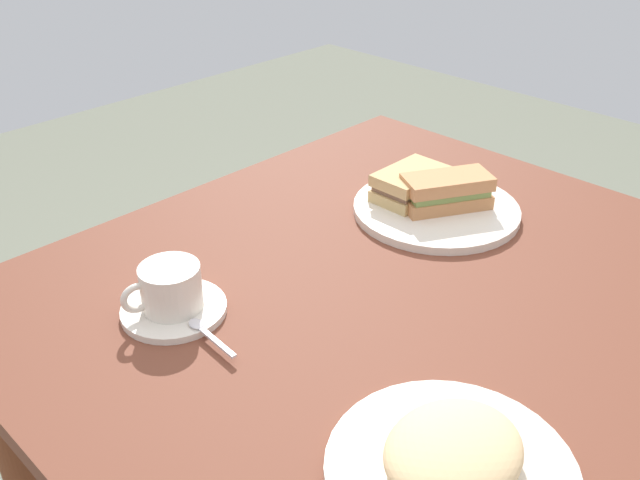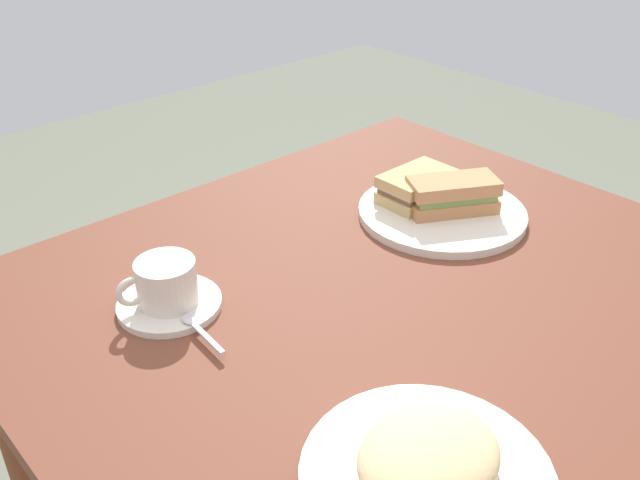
% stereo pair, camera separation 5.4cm
% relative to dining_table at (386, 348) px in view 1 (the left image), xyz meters
% --- Properties ---
extents(dining_table, '(1.03, 0.91, 0.78)m').
position_rel_dining_table_xyz_m(dining_table, '(0.00, 0.00, 0.00)').
color(dining_table, brown).
rests_on(dining_table, ground_plane).
extents(sandwich_plate, '(0.28, 0.28, 0.01)m').
position_rel_dining_table_xyz_m(sandwich_plate, '(-0.22, -0.08, 0.13)').
color(sandwich_plate, silver).
rests_on(sandwich_plate, dining_table).
extents(sandwich_front, '(0.16, 0.13, 0.06)m').
position_rel_dining_table_xyz_m(sandwich_front, '(-0.23, -0.07, 0.16)').
color(sandwich_front, '#BE7D4C').
rests_on(sandwich_front, sandwich_plate).
extents(sandwich_back, '(0.13, 0.08, 0.05)m').
position_rel_dining_table_xyz_m(sandwich_back, '(-0.21, -0.13, 0.16)').
color(sandwich_back, tan).
rests_on(sandwich_back, sandwich_plate).
extents(coffee_saucer, '(0.14, 0.14, 0.01)m').
position_rel_dining_table_xyz_m(coffee_saucer, '(0.26, -0.16, 0.13)').
color(coffee_saucer, silver).
rests_on(coffee_saucer, dining_table).
extents(coffee_cup, '(0.11, 0.08, 0.06)m').
position_rel_dining_table_xyz_m(coffee_cup, '(0.26, -0.16, 0.16)').
color(coffee_cup, silver).
rests_on(coffee_cup, coffee_saucer).
extents(spoon, '(0.02, 0.10, 0.01)m').
position_rel_dining_table_xyz_m(spoon, '(0.27, -0.09, 0.13)').
color(spoon, silver).
rests_on(spoon, coffee_saucer).
extents(side_plate, '(0.26, 0.26, 0.01)m').
position_rel_dining_table_xyz_m(side_plate, '(0.23, 0.27, 0.13)').
color(side_plate, beige).
rests_on(side_plate, dining_table).
extents(side_food_pile, '(0.15, 0.13, 0.04)m').
position_rel_dining_table_xyz_m(side_food_pile, '(0.23, 0.27, 0.16)').
color(side_food_pile, '#E5BC83').
rests_on(side_food_pile, side_plate).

